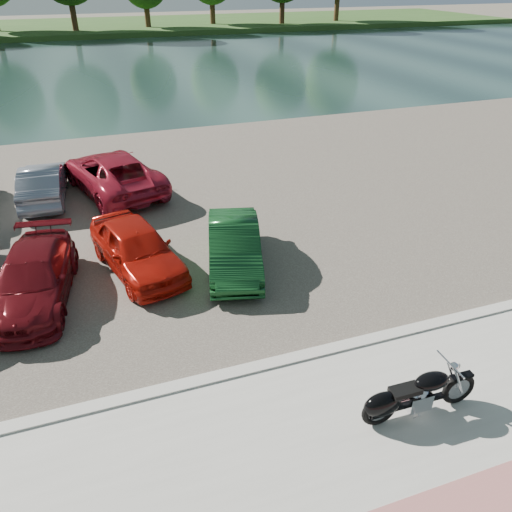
# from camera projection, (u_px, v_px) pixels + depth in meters

# --- Properties ---
(ground) EXTENTS (200.00, 200.00, 0.00)m
(ground) POSITION_uv_depth(u_px,v_px,m) (381.00, 422.00, 9.08)
(ground) COLOR #595447
(ground) RESTS_ON ground
(promenade) EXTENTS (60.00, 6.00, 0.10)m
(promenade) POSITION_uv_depth(u_px,v_px,m) (414.00, 465.00, 8.24)
(promenade) COLOR #A8A69E
(promenade) RESTS_ON ground
(kerb) EXTENTS (60.00, 0.30, 0.14)m
(kerb) POSITION_uv_depth(u_px,v_px,m) (332.00, 350.00, 10.68)
(kerb) COLOR #A8A69E
(kerb) RESTS_ON ground
(parking_lot) EXTENTS (60.00, 18.00, 0.04)m
(parking_lot) POSITION_uv_depth(u_px,v_px,m) (219.00, 196.00, 18.06)
(parking_lot) COLOR #433C36
(parking_lot) RESTS_ON ground
(river) EXTENTS (120.00, 40.00, 0.00)m
(river) POSITION_uv_depth(u_px,v_px,m) (125.00, 67.00, 41.76)
(river) COLOR #192E2B
(river) RESTS_ON ground
(far_bank) EXTENTS (120.00, 24.00, 0.60)m
(far_bank) POSITION_uv_depth(u_px,v_px,m) (98.00, 27.00, 67.76)
(far_bank) COLOR #254819
(far_bank) RESTS_ON ground
(motorcycle) EXTENTS (2.33, 0.75, 1.05)m
(motorcycle) POSITION_uv_depth(u_px,v_px,m) (410.00, 397.00, 8.86)
(motorcycle) COLOR black
(motorcycle) RESTS_ON promenade
(car_3) EXTENTS (2.34, 4.44, 1.23)m
(car_3) POSITION_uv_depth(u_px,v_px,m) (33.00, 279.00, 12.07)
(car_3) COLOR #580C12
(car_3) RESTS_ON parking_lot
(car_4) EXTENTS (2.51, 4.21, 1.34)m
(car_4) POSITION_uv_depth(u_px,v_px,m) (137.00, 248.00, 13.26)
(car_4) COLOR #AF150B
(car_4) RESTS_ON parking_lot
(car_5) EXTENTS (2.27, 4.06, 1.27)m
(car_5) POSITION_uv_depth(u_px,v_px,m) (234.00, 246.00, 13.44)
(car_5) COLOR #103C1A
(car_5) RESTS_ON parking_lot
(car_9) EXTENTS (1.56, 3.97, 1.29)m
(car_9) POSITION_uv_depth(u_px,v_px,m) (43.00, 183.00, 17.34)
(car_9) COLOR slate
(car_9) RESTS_ON parking_lot
(car_10) EXTENTS (3.73, 5.67, 1.45)m
(car_10) POSITION_uv_depth(u_px,v_px,m) (113.00, 173.00, 17.98)
(car_10) COLOR maroon
(car_10) RESTS_ON parking_lot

